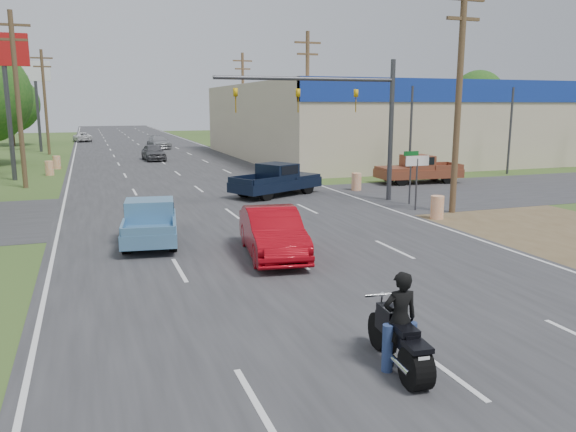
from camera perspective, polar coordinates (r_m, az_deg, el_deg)
name	(u,v)px	position (r m, az deg, el deg)	size (l,w,h in m)	color
ground	(444,370)	(11.09, 15.53, -14.87)	(200.00, 200.00, 0.00)	#334F1F
main_road	(163,163)	(48.66, -12.58, 5.30)	(15.00, 180.00, 0.02)	#2D2D30
cross_road	(222,206)	(27.15, -6.71, 0.98)	(120.00, 10.00, 0.02)	#2D2D30
dirt_verge	(526,223)	(25.21, 23.07, -0.66)	(8.00, 18.00, 0.01)	brown
big_box_store	(480,120)	(61.18, 18.95, 9.23)	(50.00, 28.10, 6.60)	#B7A88C
utility_pole_1	(459,93)	(26.11, 16.97, 11.88)	(2.00, 0.28, 10.00)	#4C3823
utility_pole_2	(307,98)	(42.00, 1.97, 11.92)	(2.00, 0.28, 10.00)	#4C3823
utility_pole_3	(243,100)	(59.11, -4.58, 11.69)	(2.00, 0.28, 10.00)	#4C3823
utility_pole_5	(18,96)	(36.24, -25.78, 10.95)	(2.00, 0.28, 10.00)	#4C3823
utility_pole_6	(45,99)	(60.17, -23.46, 10.81)	(2.00, 0.28, 10.00)	#4C3823
tree_2	(10,104)	(74.52, -26.44, 10.19)	(6.72, 6.72, 8.32)	#422D19
tree_3	(478,96)	(99.03, 18.74, 11.45)	(8.40, 8.40, 10.40)	#422D19
tree_5	(284,99)	(109.15, -0.40, 11.79)	(7.98, 7.98, 9.88)	#422D19
barrel_0	(437,207)	(24.79, 14.91, 0.85)	(0.56, 0.56, 1.00)	orange
barrel_1	(356,182)	(32.24, 6.97, 3.47)	(0.56, 0.56, 1.00)	orange
barrel_2	(49,168)	(42.36, -23.07, 4.50)	(0.56, 0.56, 1.00)	orange
barrel_3	(57,162)	(46.32, -22.43, 5.05)	(0.56, 0.56, 1.00)	orange
pole_sign_left_near	(4,66)	(40.39, -26.87, 13.41)	(3.00, 0.35, 9.20)	#3F3F44
pole_sign_left_far	(35,81)	(64.27, -24.28, 12.37)	(3.00, 0.35, 9.20)	#3F3F44
lane_sign	(417,170)	(26.35, 12.97, 4.62)	(1.20, 0.08, 2.52)	#3F3F44
street_name_sign	(410,172)	(27.96, 12.34, 4.41)	(0.80, 0.08, 2.61)	#3F3F44
signal_mast	(343,105)	(27.68, 5.60, 11.17)	(9.12, 0.40, 7.00)	#3F3F44
red_convertible	(273,233)	(17.99, -1.57, -1.73)	(1.63, 4.68, 1.54)	#960610
motorcycle	(401,344)	(10.63, 11.38, -12.64)	(0.74, 2.42, 1.23)	black
rider	(400,324)	(10.55, 11.29, -10.74)	(0.65, 0.43, 1.79)	black
blue_pickup	(150,221)	(20.44, -13.82, -0.46)	(2.39, 4.84, 1.54)	black
navy_pickup	(278,179)	(30.20, -1.05, 3.74)	(5.55, 4.12, 1.73)	black
brown_pickup	(417,169)	(35.91, 12.95, 4.67)	(5.38, 2.37, 1.74)	black
distant_car_grey	(153,152)	(50.85, -13.51, 6.31)	(1.69, 4.20, 1.43)	#4C4C50
distant_car_silver	(159,142)	(64.79, -13.00, 7.31)	(1.97, 4.85, 1.41)	#999A9E
distant_car_white	(82,137)	(79.80, -20.18, 7.52)	(1.99, 4.32, 1.20)	silver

